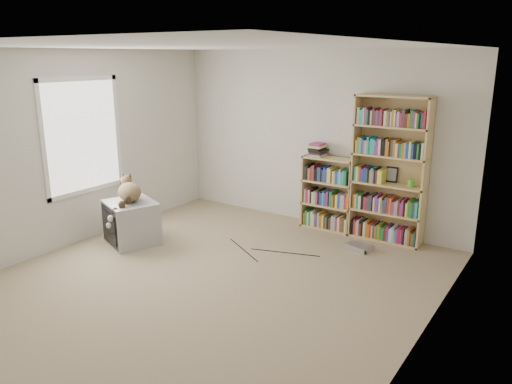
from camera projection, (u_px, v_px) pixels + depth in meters
The scene contains 16 objects.
floor at pixel (210, 282), 5.50m from camera, with size 4.50×5.00×0.01m, color tan.
wall_back at pixel (317, 139), 7.18m from camera, with size 4.50×0.02×2.50m, color silver.
wall_left at pixel (70, 150), 6.37m from camera, with size 0.02×5.00×2.50m, color silver.
wall_right at pixel (427, 207), 3.97m from camera, with size 0.02×5.00×2.50m, color silver.
ceiling at pixel (204, 46), 4.84m from camera, with size 4.50×5.00×0.02m, color white.
window at pixel (83, 136), 6.49m from camera, with size 0.02×1.22×1.52m, color white.
crt_tv at pixel (132, 222), 6.60m from camera, with size 0.82×0.79×0.57m.
cat at pixel (127, 195), 6.49m from camera, with size 0.56×0.72×0.54m.
bookcase_tall at pixel (390, 174), 6.54m from camera, with size 0.97×0.30×1.93m.
bookcase_short at pixel (329, 196), 7.11m from camera, with size 0.76×0.30×1.04m.
book_stack at pixel (318, 150), 7.03m from camera, with size 0.21×0.28×0.18m, color red.
green_mug at pixel (411, 183), 6.38m from camera, with size 0.09×0.09×0.10m, color #54AB30.
framed_print at pixel (392, 174), 6.61m from camera, with size 0.16×0.01×0.21m, color black.
dvd_player at pixel (359, 247), 6.41m from camera, with size 0.31×0.22×0.07m, color #ACADB1.
wall_outlet at pixel (120, 206), 7.19m from camera, with size 0.01×0.08×0.13m, color silver.
floor_cables at pixel (289, 251), 6.37m from camera, with size 1.20×0.70×0.01m, color black, non-canonical shape.
Camera 1 is at (3.22, -3.91, 2.42)m, focal length 35.00 mm.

